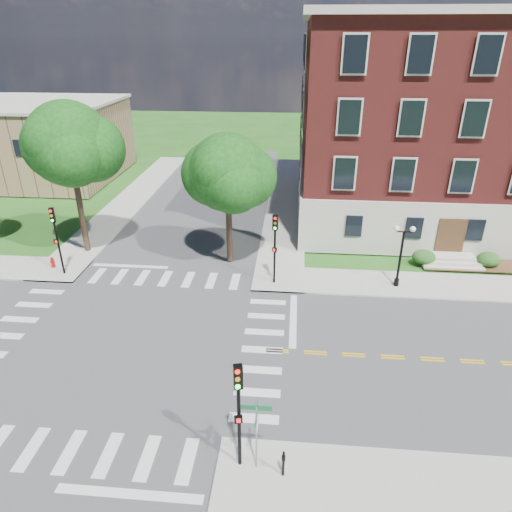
# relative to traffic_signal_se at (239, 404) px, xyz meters

# --- Properties ---
(ground) EXTENTS (160.00, 160.00, 0.00)m
(ground) POSITION_rel_traffic_signal_se_xyz_m (-6.89, 7.24, -3.19)
(ground) COLOR #205317
(ground) RESTS_ON ground
(road_ew) EXTENTS (90.00, 12.00, 0.01)m
(road_ew) POSITION_rel_traffic_signal_se_xyz_m (-6.89, 7.24, -3.18)
(road_ew) COLOR #3D3D3F
(road_ew) RESTS_ON ground
(road_ns) EXTENTS (12.00, 90.00, 0.01)m
(road_ns) POSITION_rel_traffic_signal_se_xyz_m (-6.89, 7.24, -3.18)
(road_ns) COLOR #3D3D3F
(road_ns) RESTS_ON ground
(sidewalk_ne) EXTENTS (34.00, 34.00, 0.12)m
(sidewalk_ne) POSITION_rel_traffic_signal_se_xyz_m (8.49, 22.61, -3.13)
(sidewalk_ne) COLOR #9E9B93
(sidewalk_ne) RESTS_ON ground
(sidewalk_nw) EXTENTS (34.00, 34.00, 0.12)m
(sidewalk_nw) POSITION_rel_traffic_signal_se_xyz_m (-22.26, 22.61, -3.13)
(sidewalk_nw) COLOR #9E9B93
(sidewalk_nw) RESTS_ON ground
(crosswalk_east) EXTENTS (2.20, 10.20, 0.02)m
(crosswalk_east) POSITION_rel_traffic_signal_se_xyz_m (0.31, 7.24, -3.19)
(crosswalk_east) COLOR silver
(crosswalk_east) RESTS_ON ground
(stop_bar_east) EXTENTS (0.40, 5.50, 0.00)m
(stop_bar_east) POSITION_rel_traffic_signal_se_xyz_m (1.91, 10.24, -3.19)
(stop_bar_east) COLOR silver
(stop_bar_east) RESTS_ON ground
(main_building) EXTENTS (30.60, 22.40, 16.50)m
(main_building) POSITION_rel_traffic_signal_se_xyz_m (17.11, 29.23, 5.15)
(main_building) COLOR #B5B19F
(main_building) RESTS_ON ground
(secondary_building) EXTENTS (20.40, 15.40, 8.30)m
(secondary_building) POSITION_rel_traffic_signal_se_xyz_m (-28.89, 37.24, 1.09)
(secondary_building) COLOR #946E51
(secondary_building) RESTS_ON ground
(tree_c) EXTENTS (5.90, 5.90, 11.06)m
(tree_c) POSITION_rel_traffic_signal_se_xyz_m (-13.96, 18.18, 5.01)
(tree_c) COLOR black
(tree_c) RESTS_ON ground
(tree_d) EXTENTS (5.31, 5.31, 9.23)m
(tree_d) POSITION_rel_traffic_signal_se_xyz_m (-2.83, 17.41, 3.49)
(tree_d) COLOR black
(tree_d) RESTS_ON ground
(traffic_signal_se) EXTENTS (0.37, 0.43, 4.80)m
(traffic_signal_se) POSITION_rel_traffic_signal_se_xyz_m (0.00, 0.00, 0.00)
(traffic_signal_se) COLOR black
(traffic_signal_se) RESTS_ON ground
(traffic_signal_ne) EXTENTS (0.38, 0.46, 4.80)m
(traffic_signal_ne) POSITION_rel_traffic_signal_se_xyz_m (0.57, 14.38, 0.00)
(traffic_signal_ne) COLOR black
(traffic_signal_ne) RESTS_ON ground
(traffic_signal_nw) EXTENTS (0.37, 0.44, 4.80)m
(traffic_signal_nw) POSITION_rel_traffic_signal_se_xyz_m (-14.02, 14.39, 0.00)
(traffic_signal_nw) COLOR black
(traffic_signal_nw) RESTS_ON ground
(twin_lamp_west) EXTENTS (1.36, 0.36, 4.23)m
(twin_lamp_west) POSITION_rel_traffic_signal_se_xyz_m (8.61, 14.69, -0.66)
(twin_lamp_west) COLOR black
(twin_lamp_west) RESTS_ON ground
(street_sign_pole) EXTENTS (1.10, 1.10, 3.10)m
(street_sign_pole) POSITION_rel_traffic_signal_se_xyz_m (0.65, -0.06, -0.88)
(street_sign_pole) COLOR gray
(street_sign_pole) RESTS_ON ground
(push_button_post) EXTENTS (0.14, 0.21, 1.20)m
(push_button_post) POSITION_rel_traffic_signal_se_xyz_m (1.68, -0.37, -2.39)
(push_button_post) COLOR black
(push_button_post) RESTS_ON ground
(fire_hydrant) EXTENTS (0.35, 0.35, 0.75)m
(fire_hydrant) POSITION_rel_traffic_signal_se_xyz_m (-15.23, 15.25, -2.72)
(fire_hydrant) COLOR #B50F0D
(fire_hydrant) RESTS_ON ground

